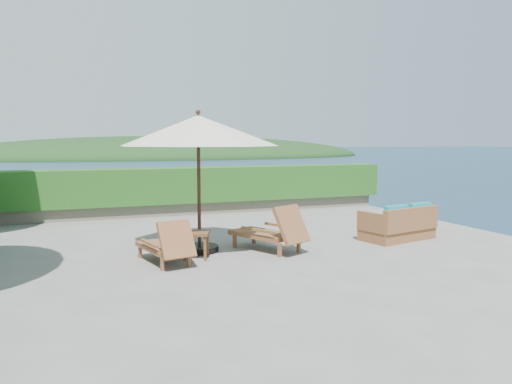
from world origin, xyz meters
name	(u,v)px	position (x,y,z in m)	size (l,w,h in m)	color
ground	(256,255)	(0.00, 0.00, 0.00)	(12.00, 12.00, 0.00)	gray
foundation	(256,335)	(0.00, 0.00, -1.55)	(12.00, 12.00, 3.00)	#5E574B
offshore_island	(167,157)	(25.00, 140.00, -3.00)	(126.00, 57.60, 12.60)	black
planter_wall_far	(188,208)	(0.00, 5.60, 0.18)	(12.00, 0.60, 0.36)	#696354
hedge_far	(187,185)	(0.00, 5.60, 0.85)	(12.40, 0.90, 1.00)	#1B4212
patio_umbrella	(198,132)	(-0.92, 0.66, 2.30)	(3.89, 3.89, 2.72)	black
lounge_left	(166,245)	(-1.70, -0.07, 0.34)	(0.85, 1.49, 0.81)	brown
lounge_right	(272,231)	(0.40, 0.21, 0.39)	(1.28, 1.73, 0.93)	brown
side_table	(196,237)	(-1.12, 0.12, 0.41)	(0.61, 0.61, 0.50)	brown
wicker_loveseat	(399,226)	(3.39, 0.24, 0.31)	(1.77, 1.17, 0.80)	brown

